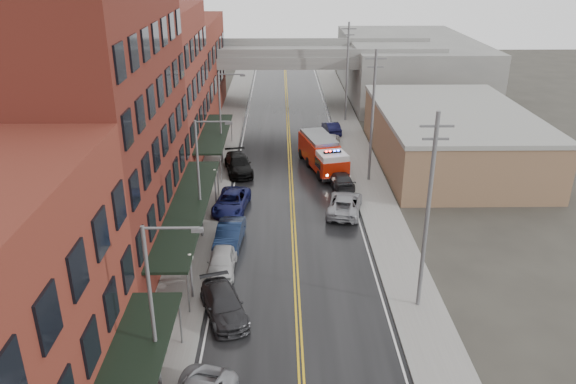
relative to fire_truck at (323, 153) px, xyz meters
name	(u,v)px	position (x,y,z in m)	size (l,w,h in m)	color
road	(292,203)	(-3.13, -8.11, -1.63)	(11.00, 160.00, 0.02)	black
sidewalk_left	(206,203)	(-10.43, -8.11, -1.56)	(3.00, 160.00, 0.15)	slate
sidewalk_right	(378,202)	(4.17, -8.11, -1.56)	(3.00, 160.00, 0.15)	slate
curb_left	(225,203)	(-8.78, -8.11, -1.56)	(0.30, 160.00, 0.15)	gray
curb_right	(359,202)	(2.52, -8.11, -1.56)	(0.30, 160.00, 0.15)	gray
brick_building_b	(94,125)	(-16.43, -15.11, 7.36)	(9.00, 20.00, 18.00)	#521D15
brick_building_c	(152,88)	(-16.43, 2.39, 5.86)	(9.00, 15.00, 15.00)	maroon
brick_building_far	(182,69)	(-16.43, 19.89, 4.36)	(9.00, 20.00, 12.00)	maroon
tan_building	(451,138)	(12.87, 1.89, 0.86)	(14.00, 22.00, 5.00)	#866248
right_far_block	(408,66)	(14.87, 31.89, 2.36)	(18.00, 30.00, 8.00)	slate
awning_1	(189,207)	(-10.63, -15.11, 1.35)	(2.60, 18.00, 3.09)	black
awning_2	(215,133)	(-10.62, 2.39, 1.35)	(2.60, 13.00, 3.09)	black
globe_lamp_1	(190,266)	(-9.53, -22.11, 0.67)	(0.44, 0.44, 3.12)	#59595B
globe_lamp_2	(215,179)	(-9.53, -8.11, 0.67)	(0.44, 0.44, 3.12)	#59595B
street_lamp_0	(157,303)	(-9.68, -30.11, 3.55)	(2.64, 0.22, 9.00)	#59595B
street_lamp_1	(202,172)	(-9.68, -14.11, 3.55)	(2.64, 0.22, 9.00)	#59595B
street_lamp_2	(223,113)	(-9.68, 1.89, 3.55)	(2.64, 0.22, 9.00)	#59595B
utility_pole_0	(428,211)	(4.07, -23.11, 4.67)	(1.80, 0.24, 12.00)	#59595B
utility_pole_1	(373,115)	(4.07, -3.11, 4.67)	(1.80, 0.24, 12.00)	#59595B
utility_pole_2	(347,70)	(4.07, 16.89, 4.67)	(1.80, 0.24, 12.00)	#59595B
overpass	(287,63)	(-3.13, 23.89, 4.35)	(40.00, 10.00, 7.50)	slate
fire_truck	(323,153)	(0.00, 0.00, 0.00)	(4.81, 8.67, 3.02)	#BA1D08
parked_car_left_3	(224,305)	(-7.46, -23.87, -0.89)	(2.09, 5.14, 1.49)	#252528
parked_car_left_4	(222,261)	(-8.02, -18.90, -0.88)	(1.80, 4.47, 1.52)	#B3B3B3
parked_car_left_5	(230,235)	(-7.81, -15.31, -0.82)	(1.72, 4.94, 1.63)	#0E1A34
parked_car_left_6	(231,202)	(-8.13, -9.31, -0.89)	(2.49, 5.40, 1.50)	#131647
parked_car_left_7	(238,164)	(-8.13, -0.73, -0.81)	(2.31, 5.68, 1.65)	black
parked_car_right_0	(345,204)	(1.09, -9.91, -0.87)	(2.55, 5.52, 1.53)	gray
parked_car_right_1	(341,180)	(1.31, -4.47, -0.95)	(1.94, 4.76, 1.38)	#27272A
parked_car_right_2	(330,141)	(1.31, 6.41, -0.82)	(1.92, 4.77, 1.63)	white
parked_car_right_3	(331,128)	(1.87, 11.57, -0.93)	(1.50, 4.30, 1.42)	black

